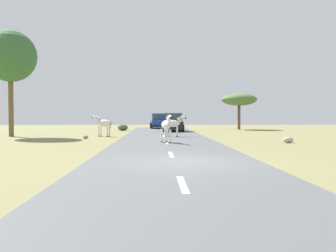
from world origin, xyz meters
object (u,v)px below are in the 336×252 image
(zebra_1, at_px, (174,124))
(car_0, at_px, (159,121))
(rock_1, at_px, (288,140))
(zebra_0, at_px, (166,126))
(bush_0, at_px, (123,128))
(car_1, at_px, (173,123))
(rock_0, at_px, (86,137))
(tree_2, at_px, (10,57))
(zebra_2, at_px, (103,123))
(tree_0, at_px, (239,100))

(zebra_1, xyz_separation_m, car_0, (-0.92, 15.92, -0.13))
(rock_1, bearing_deg, zebra_0, -178.31)
(bush_0, bearing_deg, car_0, 53.26)
(car_0, relative_size, rock_1, 7.45)
(car_1, xyz_separation_m, rock_0, (-6.48, -9.64, -0.73))
(tree_2, xyz_separation_m, rock_1, (18.57, -6.58, -5.81))
(zebra_0, distance_m, rock_1, 7.17)
(zebra_0, height_order, rock_1, zebra_0)
(car_0, relative_size, bush_0, 4.17)
(car_0, xyz_separation_m, rock_1, (7.34, -21.35, -0.67))
(zebra_0, bearing_deg, zebra_2, -68.92)
(car_1, relative_size, bush_0, 4.13)
(zebra_1, relative_size, tree_2, 0.21)
(bush_0, bearing_deg, zebra_0, -76.32)
(zebra_0, bearing_deg, tree_0, -128.42)
(car_1, bearing_deg, rock_1, -64.96)
(zebra_0, height_order, car_0, car_0)
(tree_0, distance_m, tree_2, 23.61)
(car_1, relative_size, tree_2, 0.55)
(car_0, height_order, tree_2, tree_2)
(car_1, distance_m, rock_0, 11.64)
(tree_0, relative_size, rock_1, 6.77)
(zebra_2, distance_m, car_1, 9.22)
(zebra_1, relative_size, car_0, 0.37)
(zebra_1, height_order, tree_2, tree_2)
(bush_0, xyz_separation_m, rock_0, (-1.41, -12.24, -0.19))
(zebra_1, height_order, car_1, car_1)
(car_1, relative_size, rock_0, 11.41)
(zebra_2, bearing_deg, tree_0, -23.24)
(zebra_2, bearing_deg, tree_2, 112.39)
(tree_0, xyz_separation_m, tree_2, (-20.13, -12.04, 2.68))
(zebra_0, relative_size, zebra_1, 1.04)
(car_1, bearing_deg, tree_2, -149.28)
(tree_0, relative_size, bush_0, 3.79)
(bush_0, relative_size, rock_0, 2.76)
(zebra_2, xyz_separation_m, bush_0, (0.56, 9.90, -0.67))
(zebra_1, xyz_separation_m, tree_0, (7.98, 13.18, 2.33))
(zebra_1, xyz_separation_m, rock_0, (-6.11, -1.40, -0.86))
(zebra_2, height_order, tree_2, tree_2)
(car_1, relative_size, rock_1, 7.38)
(tree_0, bearing_deg, tree_2, -149.11)
(tree_2, bearing_deg, zebra_1, -5.35)
(zebra_0, relative_size, rock_1, 2.89)
(zebra_1, xyz_separation_m, bush_0, (-4.71, 10.84, -0.66))
(car_1, distance_m, bush_0, 5.72)
(zebra_2, xyz_separation_m, tree_2, (-6.88, 0.20, 5.00))
(tree_2, bearing_deg, zebra_2, -1.63)
(zebra_0, xyz_separation_m, car_1, (1.06, 13.89, -0.18))
(zebra_2, relative_size, tree_0, 0.41)
(zebra_1, bearing_deg, zebra_2, -90.41)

